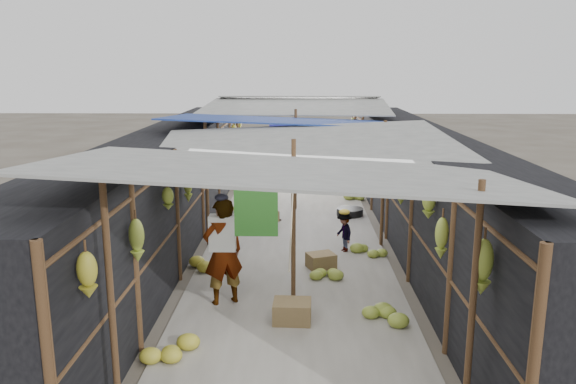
# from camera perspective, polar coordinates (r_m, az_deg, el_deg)

# --- Properties ---
(aisle_slab) EXTENTS (3.60, 16.00, 0.02)m
(aisle_slab) POSITION_cam_1_polar(r_m,az_deg,el_deg) (12.25, 0.69, -4.63)
(aisle_slab) COLOR #9E998E
(aisle_slab) RESTS_ON ground
(stall_left) EXTENTS (1.40, 15.00, 2.30)m
(stall_left) POSITION_cam_1_polar(r_m,az_deg,el_deg) (12.27, -12.00, 0.63)
(stall_left) COLOR black
(stall_left) RESTS_ON ground
(stall_right) EXTENTS (1.40, 15.00, 2.30)m
(stall_right) POSITION_cam_1_polar(r_m,az_deg,el_deg) (12.25, 13.44, 0.53)
(stall_right) COLOR black
(stall_right) RESTS_ON ground
(crate_near) EXTENTS (0.56, 0.46, 0.33)m
(crate_near) POSITION_cam_1_polar(r_m,az_deg,el_deg) (8.31, 0.42, -12.09)
(crate_near) COLOR olive
(crate_near) RESTS_ON ground
(crate_mid) EXTENTS (0.59, 0.54, 0.29)m
(crate_mid) POSITION_cam_1_polar(r_m,az_deg,el_deg) (10.41, 3.38, -7.02)
(crate_mid) COLOR olive
(crate_mid) RESTS_ON ground
(crate_back) EXTENTS (0.52, 0.47, 0.27)m
(crate_back) POSITION_cam_1_polar(r_m,az_deg,el_deg) (13.49, -1.95, -2.46)
(crate_back) COLOR olive
(crate_back) RESTS_ON ground
(black_basin) EXTENTS (0.66, 0.66, 0.20)m
(black_basin) POSITION_cam_1_polar(r_m,az_deg,el_deg) (14.07, 6.31, -2.05)
(black_basin) COLOR black
(black_basin) RESTS_ON ground
(vendor_elderly) EXTENTS (0.74, 0.64, 1.70)m
(vendor_elderly) POSITION_cam_1_polar(r_m,az_deg,el_deg) (8.74, -6.62, -6.07)
(vendor_elderly) COLOR white
(vendor_elderly) RESTS_ON ground
(shopper_blue) EXTENTS (1.00, 0.95, 1.62)m
(shopper_blue) POSITION_cam_1_polar(r_m,az_deg,el_deg) (13.26, -1.61, 0.29)
(shopper_blue) COLOR #1C488D
(shopper_blue) RESTS_ON ground
(vendor_seated) EXTENTS (0.47, 0.60, 0.82)m
(vendor_seated) POSITION_cam_1_polar(r_m,az_deg,el_deg) (11.27, 5.71, -4.10)
(vendor_seated) COLOR #504C45
(vendor_seated) RESTS_ON ground
(market_canopy) EXTENTS (5.62, 15.20, 2.77)m
(market_canopy) POSITION_cam_1_polar(r_m,az_deg,el_deg) (12.09, 0.86, 6.77)
(market_canopy) COLOR brown
(market_canopy) RESTS_ON ground
(hanging_bananas) EXTENTS (3.96, 14.09, 0.84)m
(hanging_bananas) POSITION_cam_1_polar(r_m,az_deg,el_deg) (11.54, 0.93, 2.70)
(hanging_bananas) COLOR #A39B2A
(hanging_bananas) RESTS_ON ground
(floor_bananas) EXTENTS (3.85, 10.19, 0.33)m
(floor_bananas) POSITION_cam_1_polar(r_m,az_deg,el_deg) (12.25, -0.15, -3.97)
(floor_bananas) COLOR olive
(floor_bananas) RESTS_ON ground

